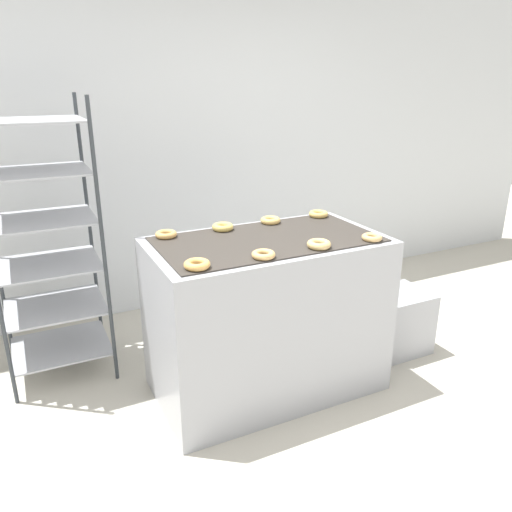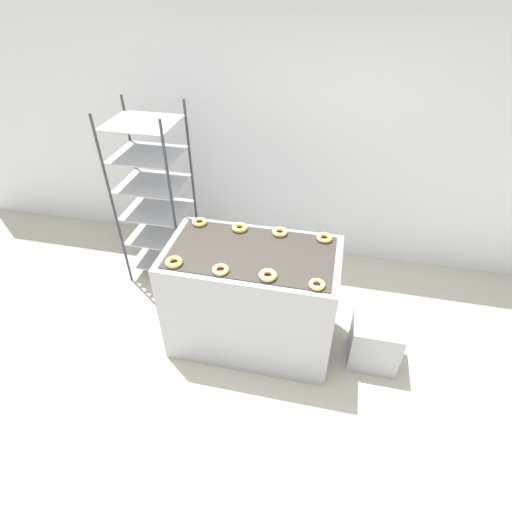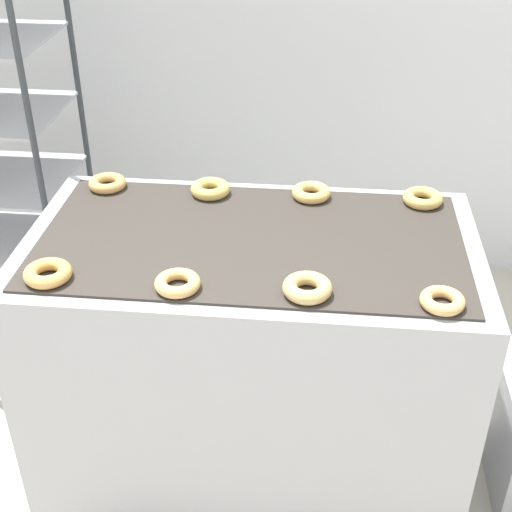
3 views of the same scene
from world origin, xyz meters
TOP-DOWN VIEW (x-y plane):
  - fryer_machine at (0.00, 0.63)m, footprint 1.37×0.76m
  - donut_near_left at (-0.53, 0.36)m, footprint 0.13×0.13m
  - donut_near_midleft at (-0.17, 0.35)m, footprint 0.12×0.12m
  - donut_near_midright at (0.18, 0.36)m, footprint 0.13×0.13m
  - donut_near_right at (0.53, 0.35)m, footprint 0.12×0.12m
  - donut_far_left at (-0.52, 0.92)m, footprint 0.13×0.13m
  - donut_far_midleft at (-0.16, 0.91)m, footprint 0.13×0.13m
  - donut_far_midright at (0.17, 0.92)m, footprint 0.13×0.13m
  - donut_far_right at (0.53, 0.91)m, footprint 0.13×0.13m

SIDE VIEW (x-z plane):
  - fryer_machine at x=0.00m, z-range 0.00..0.99m
  - donut_near_right at x=0.53m, z-range 0.99..1.02m
  - donut_near_midleft at x=-0.17m, z-range 0.99..1.02m
  - donut_far_left at x=-0.52m, z-range 0.99..1.02m
  - donut_far_midright at x=0.17m, z-range 0.99..1.02m
  - donut_far_right at x=0.53m, z-range 0.99..1.02m
  - donut_near_left at x=-0.53m, z-range 0.99..1.02m
  - donut_far_midleft at x=-0.16m, z-range 0.99..1.03m
  - donut_near_midright at x=0.18m, z-range 0.99..1.03m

